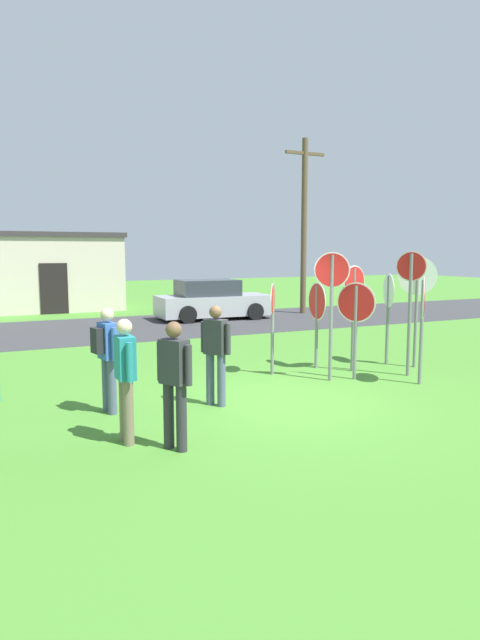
{
  "coord_description": "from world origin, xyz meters",
  "views": [
    {
      "loc": [
        -4.49,
        -7.97,
        2.57
      ],
      "look_at": [
        -0.2,
        1.18,
        1.3
      ],
      "focal_mm": 30.61,
      "sensor_mm": 36.0,
      "label": 1
    }
  ],
  "objects_px": {
    "parked_car_on_street": "(212,301)",
    "person_on_left": "(125,374)",
    "stop_sign_rear_left": "(410,294)",
    "stop_sign_far_back": "(317,310)",
    "person_near_signs": "(174,378)",
    "stop_sign_low_front": "(332,294)",
    "stop_sign_rear_right": "(354,300)",
    "stop_sign_nearest": "(273,314)",
    "stop_sign_leaning_right": "(417,291)",
    "stop_sign_tallest": "(356,314)",
    "person_holding_notes": "(216,350)",
    "utility_pole": "(304,223)",
    "person_in_dark_shirt": "(107,353)",
    "stop_sign_center_cluster": "(423,311)",
    "stop_sign_leaning_left": "(388,303)"
  },
  "relations": [
    {
      "from": "person_near_signs",
      "to": "person_in_dark_shirt",
      "type": "bearing_deg",
      "value": 102.65
    },
    {
      "from": "parked_car_on_street",
      "to": "person_in_dark_shirt",
      "type": "bearing_deg",
      "value": -120.0
    },
    {
      "from": "stop_sign_rear_left",
      "to": "stop_sign_low_front",
      "type": "height_order",
      "value": "stop_sign_rear_left"
    },
    {
      "from": "stop_sign_far_back",
      "to": "parked_car_on_street",
      "type": "bearing_deg",
      "value": 82.14
    },
    {
      "from": "stop_sign_tallest",
      "to": "stop_sign_nearest",
      "type": "height_order",
      "value": "stop_sign_tallest"
    },
    {
      "from": "stop_sign_leaning_left",
      "to": "utility_pole",
      "type": "bearing_deg",
      "value": 68.84
    },
    {
      "from": "stop_sign_far_back",
      "to": "person_holding_notes",
      "type": "distance_m",
      "value": 3.66
    },
    {
      "from": "stop_sign_far_back",
      "to": "person_near_signs",
      "type": "height_order",
      "value": "stop_sign_far_back"
    },
    {
      "from": "stop_sign_rear_right",
      "to": "person_on_left",
      "type": "xyz_separation_m",
      "value": [
        -5.47,
        -2.34,
        -0.59
      ]
    },
    {
      "from": "stop_sign_tallest",
      "to": "person_holding_notes",
      "type": "xyz_separation_m",
      "value": [
        -3.27,
        -0.56,
        -0.39
      ]
    },
    {
      "from": "stop_sign_rear_left",
      "to": "person_holding_notes",
      "type": "relative_size",
      "value": 1.53
    },
    {
      "from": "stop_sign_center_cluster",
      "to": "stop_sign_low_front",
      "type": "bearing_deg",
      "value": 145.09
    },
    {
      "from": "stop_sign_low_front",
      "to": "stop_sign_rear_right",
      "type": "bearing_deg",
      "value": 29.3
    },
    {
      "from": "parked_car_on_street",
      "to": "stop_sign_center_cluster",
      "type": "xyz_separation_m",
      "value": [
        -0.26,
        -11.32,
        0.75
      ]
    },
    {
      "from": "stop_sign_rear_left",
      "to": "stop_sign_leaning_right",
      "type": "relative_size",
      "value": 1.05
    },
    {
      "from": "stop_sign_rear_left",
      "to": "stop_sign_far_back",
      "type": "distance_m",
      "value": 2.01
    },
    {
      "from": "stop_sign_leaning_right",
      "to": "stop_sign_rear_right",
      "type": "bearing_deg",
      "value": 170.79
    },
    {
      "from": "utility_pole",
      "to": "stop_sign_low_front",
      "type": "bearing_deg",
      "value": -119.1
    },
    {
      "from": "stop_sign_low_front",
      "to": "stop_sign_rear_right",
      "type": "xyz_separation_m",
      "value": [
        0.93,
        0.52,
        -0.19
      ]
    },
    {
      "from": "stop_sign_leaning_left",
      "to": "person_holding_notes",
      "type": "height_order",
      "value": "stop_sign_leaning_left"
    },
    {
      "from": "person_in_dark_shirt",
      "to": "stop_sign_tallest",
      "type": "bearing_deg",
      "value": 2.55
    },
    {
      "from": "person_in_dark_shirt",
      "to": "stop_sign_nearest",
      "type": "bearing_deg",
      "value": 19.55
    },
    {
      "from": "stop_sign_low_front",
      "to": "person_holding_notes",
      "type": "relative_size",
      "value": 1.52
    },
    {
      "from": "stop_sign_leaning_right",
      "to": "person_in_dark_shirt",
      "type": "height_order",
      "value": "stop_sign_leaning_right"
    },
    {
      "from": "utility_pole",
      "to": "person_holding_notes",
      "type": "bearing_deg",
      "value": -127.56
    },
    {
      "from": "person_near_signs",
      "to": "person_holding_notes",
      "type": "bearing_deg",
      "value": 52.82
    },
    {
      "from": "stop_sign_nearest",
      "to": "person_holding_notes",
      "type": "xyz_separation_m",
      "value": [
        -1.97,
        -1.65,
        -0.34
      ]
    },
    {
      "from": "parked_car_on_street",
      "to": "person_on_left",
      "type": "bearing_deg",
      "value": -117.1
    },
    {
      "from": "parked_car_on_street",
      "to": "stop_sign_nearest",
      "type": "bearing_deg",
      "value": -104.73
    },
    {
      "from": "stop_sign_nearest",
      "to": "person_on_left",
      "type": "distance_m",
      "value": 4.69
    },
    {
      "from": "parked_car_on_street",
      "to": "stop_sign_center_cluster",
      "type": "relative_size",
      "value": 2.07
    },
    {
      "from": "parked_car_on_street",
      "to": "stop_sign_nearest",
      "type": "xyz_separation_m",
      "value": [
        -2.46,
        -9.35,
        0.6
      ]
    },
    {
      "from": "stop_sign_low_front",
      "to": "person_near_signs",
      "type": "height_order",
      "value": "stop_sign_low_front"
    },
    {
      "from": "stop_sign_leaning_right",
      "to": "stop_sign_leaning_left",
      "type": "bearing_deg",
      "value": 126.2
    },
    {
      "from": "utility_pole",
      "to": "person_holding_notes",
      "type": "xyz_separation_m",
      "value": [
        -8.62,
        -11.22,
        -2.79
      ]
    },
    {
      "from": "stop_sign_tallest",
      "to": "person_near_signs",
      "type": "relative_size",
      "value": 1.16
    },
    {
      "from": "stop_sign_leaning_left",
      "to": "stop_sign_leaning_right",
      "type": "relative_size",
      "value": 0.85
    },
    {
      "from": "stop_sign_tallest",
      "to": "stop_sign_rear_left",
      "type": "bearing_deg",
      "value": -10.78
    },
    {
      "from": "parked_car_on_street",
      "to": "stop_sign_low_front",
      "type": "height_order",
      "value": "stop_sign_low_front"
    },
    {
      "from": "stop_sign_nearest",
      "to": "stop_sign_leaning_right",
      "type": "height_order",
      "value": "stop_sign_leaning_right"
    },
    {
      "from": "stop_sign_far_back",
      "to": "stop_sign_leaning_left",
      "type": "bearing_deg",
      "value": -12.21
    },
    {
      "from": "stop_sign_tallest",
      "to": "person_on_left",
      "type": "relative_size",
      "value": 1.16
    },
    {
      "from": "stop_sign_low_front",
      "to": "stop_sign_rear_left",
      "type": "bearing_deg",
      "value": -11.29
    },
    {
      "from": "stop_sign_rear_left",
      "to": "stop_sign_leaning_right",
      "type": "bearing_deg",
      "value": 39.33
    },
    {
      "from": "stop_sign_low_front",
      "to": "stop_sign_leaning_left",
      "type": "height_order",
      "value": "stop_sign_low_front"
    },
    {
      "from": "stop_sign_rear_left",
      "to": "person_in_dark_shirt",
      "type": "relative_size",
      "value": 1.53
    },
    {
      "from": "person_holding_notes",
      "to": "stop_sign_nearest",
      "type": "bearing_deg",
      "value": 39.88
    },
    {
      "from": "parked_car_on_street",
      "to": "person_on_left",
      "type": "xyz_separation_m",
      "value": [
        -6.22,
        -12.15,
        0.26
      ]
    },
    {
      "from": "parked_car_on_street",
      "to": "person_holding_notes",
      "type": "bearing_deg",
      "value": -111.95
    },
    {
      "from": "stop_sign_tallest",
      "to": "person_on_left",
      "type": "distance_m",
      "value": 5.35
    }
  ]
}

